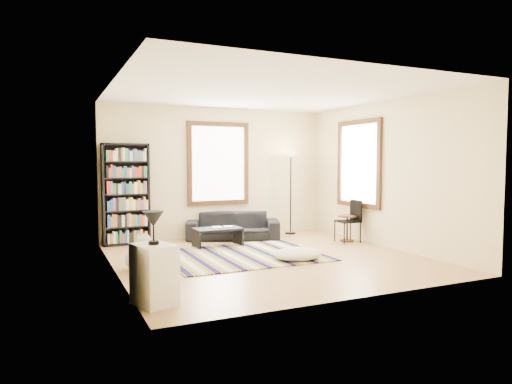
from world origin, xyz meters
name	(u,v)px	position (x,y,z in m)	size (l,w,h in m)	color
floor	(268,261)	(0.00, 0.00, -0.05)	(5.00, 5.00, 0.10)	tan
ceiling	(268,89)	(0.00, 0.00, 2.85)	(5.00, 5.00, 0.10)	white
wall_back	(217,173)	(0.00, 2.55, 1.40)	(5.00, 0.10, 2.80)	beige
wall_front	(364,182)	(0.00, -2.55, 1.40)	(5.00, 0.10, 2.80)	beige
wall_left	(111,178)	(-2.55, 0.00, 1.40)	(0.10, 5.00, 2.80)	beige
wall_right	(388,174)	(2.55, 0.00, 1.40)	(0.10, 5.00, 2.80)	beige
window_back	(218,164)	(0.00, 2.47, 1.60)	(1.20, 0.06, 1.60)	white
window_right	(359,164)	(2.47, 0.80, 1.60)	(0.06, 1.20, 1.60)	white
rug	(243,255)	(-0.31, 0.36, 0.01)	(2.67, 2.14, 0.02)	#110C3D
sofa	(233,226)	(0.17, 2.05, 0.28)	(1.94, 0.76, 0.57)	black
bookshelf	(126,194)	(-1.99, 2.32, 1.00)	(0.90, 0.30, 2.00)	black
coffee_table	(218,237)	(-0.41, 1.39, 0.18)	(0.90, 0.50, 0.36)	black
book_a	(213,228)	(-0.51, 1.39, 0.37)	(0.17, 0.23, 0.02)	beige
book_b	(224,227)	(-0.26, 1.44, 0.37)	(0.16, 0.22, 0.02)	beige
floor_cushion	(298,254)	(0.38, -0.35, 0.11)	(0.84, 0.63, 0.21)	silver
floor_lamp	(291,193)	(1.62, 2.15, 0.93)	(0.30, 0.30, 1.86)	black
side_table	(347,228)	(2.20, 0.80, 0.27)	(0.40, 0.40, 0.54)	#472711
folding_chair	(348,221)	(2.15, 0.72, 0.43)	(0.42, 0.40, 0.86)	black
white_cabinet	(154,275)	(-2.30, -1.73, 0.35)	(0.38, 0.50, 0.70)	white
table_lamp	(153,228)	(-2.30, -1.73, 0.89)	(0.24, 0.24, 0.38)	black
dog	(137,252)	(-2.19, 0.02, 0.29)	(0.41, 0.57, 0.57)	silver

